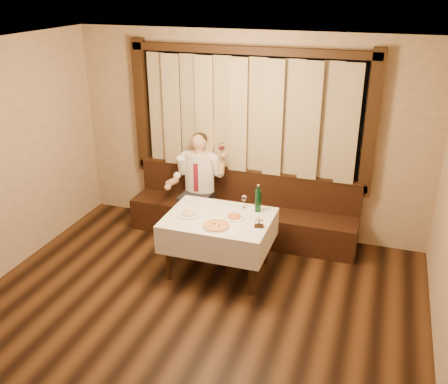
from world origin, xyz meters
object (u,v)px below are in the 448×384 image
(pasta_cream, at_px, (189,212))
(green_bottle, at_px, (258,200))
(cruet_caddy, at_px, (259,224))
(dining_table, at_px, (219,225))
(pasta_red, at_px, (234,215))
(pizza, at_px, (216,226))
(seated_man, at_px, (198,177))
(banquette, at_px, (242,215))

(pasta_cream, xyz_separation_m, green_bottle, (0.76, 0.37, 0.11))
(green_bottle, bearing_deg, cruet_caddy, -73.13)
(cruet_caddy, bearing_deg, dining_table, 156.36)
(green_bottle, bearing_deg, pasta_red, -128.63)
(dining_table, xyz_separation_m, pasta_red, (0.19, 0.03, 0.14))
(pizza, distance_m, seated_man, 1.38)
(pasta_red, height_order, green_bottle, green_bottle)
(pizza, distance_m, cruet_caddy, 0.49)
(banquette, xyz_separation_m, pasta_red, (0.19, -0.99, 0.48))
(banquette, height_order, pasta_cream, banquette)
(dining_table, height_order, pasta_red, pasta_red)
(banquette, relative_size, green_bottle, 9.10)
(pasta_cream, distance_m, cruet_caddy, 0.89)
(banquette, relative_size, seated_man, 2.21)
(seated_man, bearing_deg, banquette, 8.14)
(pizza, bearing_deg, banquette, 92.65)
(pizza, xyz_separation_m, cruet_caddy, (0.47, 0.15, 0.03))
(pasta_cream, height_order, cruet_caddy, cruet_caddy)
(green_bottle, bearing_deg, seated_man, 148.58)
(banquette, bearing_deg, seated_man, -171.86)
(banquette, xyz_separation_m, green_bottle, (0.41, -0.72, 0.60))
(dining_table, bearing_deg, pasta_cream, -168.80)
(pasta_cream, distance_m, seated_man, 1.04)
(dining_table, relative_size, pasta_red, 4.83)
(green_bottle, bearing_deg, pasta_cream, -154.07)
(banquette, height_order, seated_man, seated_man)
(green_bottle, xyz_separation_m, seated_man, (-1.04, 0.63, -0.07))
(cruet_caddy, xyz_separation_m, seated_man, (-1.16, 1.04, 0.04))
(pizza, distance_m, pasta_cream, 0.46)
(banquette, xyz_separation_m, seated_man, (-0.63, -0.09, 0.53))
(banquette, height_order, cruet_caddy, banquette)
(pasta_red, distance_m, pasta_cream, 0.56)
(pasta_cream, bearing_deg, banquette, 71.82)
(green_bottle, bearing_deg, banquette, 119.27)
(green_bottle, bearing_deg, pizza, -121.85)
(banquette, xyz_separation_m, cruet_caddy, (0.53, -1.13, 0.49))
(banquette, height_order, green_bottle, green_bottle)
(pasta_cream, bearing_deg, pizza, -23.87)
(pizza, height_order, green_bottle, green_bottle)
(pizza, height_order, pasta_cream, pasta_cream)
(pasta_red, xyz_separation_m, pasta_cream, (-0.55, -0.10, 0.00))
(dining_table, bearing_deg, cruet_caddy, -11.85)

